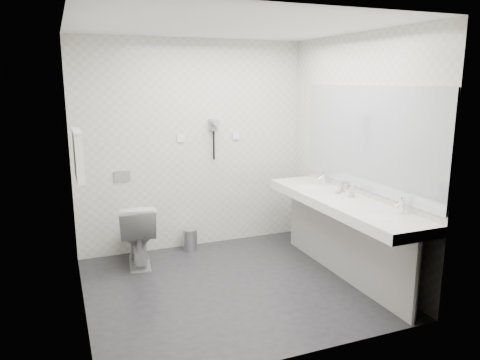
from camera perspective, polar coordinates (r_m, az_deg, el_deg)
name	(u,v)px	position (r m, az deg, el deg)	size (l,w,h in m)	color
floor	(232,286)	(4.74, -1.03, -13.00)	(2.80, 2.80, 0.00)	#232227
ceiling	(231,26)	(4.32, -1.17, 18.58)	(2.80, 2.80, 0.00)	silver
wall_back	(193,146)	(5.58, -5.85, 4.22)	(2.80, 2.80, 0.00)	silver
wall_front	(298,195)	(3.20, 7.18, -1.83)	(2.80, 2.80, 0.00)	silver
wall_left	(75,175)	(4.09, -19.77, 0.61)	(2.60, 2.60, 0.00)	silver
wall_right	(355,155)	(5.02, 14.03, 3.02)	(2.60, 2.60, 0.00)	silver
vanity_counter	(342,203)	(4.80, 12.48, -2.82)	(0.55, 2.20, 0.10)	silver
vanity_panel	(342,242)	(4.94, 12.49, -7.56)	(0.03, 2.15, 0.75)	#9A9692
vanity_post_near	(416,282)	(4.21, 20.96, -11.69)	(0.06, 0.06, 0.75)	silver
vanity_post_far	(296,215)	(5.79, 6.96, -4.38)	(0.06, 0.06, 0.75)	silver
mirror	(366,138)	(4.83, 15.40, 4.99)	(0.02, 2.20, 1.05)	#B2BCC6
basin_near	(384,217)	(4.29, 17.37, -4.41)	(0.40, 0.31, 0.05)	white
basin_far	(309,186)	(5.32, 8.58, -0.80)	(0.40, 0.31, 0.05)	white
faucet_near	(402,205)	(4.39, 19.43, -2.96)	(0.04, 0.04, 0.15)	silver
faucet_far	(324,177)	(5.40, 10.39, 0.31)	(0.04, 0.04, 0.15)	silver
soap_bottle_a	(349,192)	(4.85, 13.40, -1.43)	(0.05, 0.05, 0.11)	silver
soap_bottle_b	(338,189)	(4.99, 12.04, -1.12)	(0.07, 0.07, 0.09)	silver
soap_bottle_c	(352,190)	(4.88, 13.73, -1.23)	(0.05, 0.05, 0.13)	silver
glass_left	(344,187)	(5.05, 12.70, -0.91)	(0.05, 0.05, 0.10)	silver
glass_right	(345,186)	(5.13, 12.86, -0.72)	(0.05, 0.05, 0.10)	silver
toilet	(138,233)	(5.28, -12.56, -6.48)	(0.40, 0.70, 0.71)	white
flush_plate	(122,176)	(5.45, -14.36, 0.49)	(0.18, 0.02, 0.12)	#B2B5BA
pedal_bin	(190,240)	(5.67, -6.19, -7.41)	(0.18, 0.18, 0.25)	#B2B5BA
bin_lid	(190,230)	(5.63, -6.22, -6.16)	(0.18, 0.18, 0.01)	#B2B5BA
towel_rail	(75,132)	(4.59, -19.72, 5.61)	(0.02, 0.02, 0.62)	silver
towel_near	(79,157)	(4.48, -19.31, 2.65)	(0.07, 0.24, 0.48)	white
towel_far	(78,153)	(4.76, -19.48, 3.16)	(0.07, 0.24, 0.48)	white
dryer_cradle	(213,125)	(5.60, -3.34, 6.86)	(0.10, 0.04, 0.14)	gray
dryer_barrel	(215,123)	(5.53, -3.11, 7.11)	(0.08, 0.08, 0.14)	gray
dryer_cord	(214,145)	(5.61, -3.26, 4.30)	(0.02, 0.02, 0.35)	black
switch_plate_a	(181,138)	(5.52, -7.34, 5.14)	(0.09, 0.02, 0.09)	white
switch_plate_b	(236,136)	(5.73, -0.52, 5.50)	(0.09, 0.02, 0.09)	white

